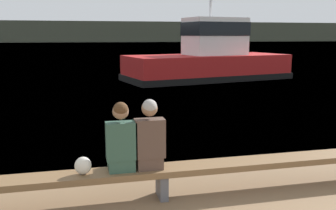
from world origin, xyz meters
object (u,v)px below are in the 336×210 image
person_left (121,140)px  tugboat_red (209,60)px  bench_main (162,172)px  shopping_bag (83,166)px  person_right (149,138)px

person_left → tugboat_red: (6.31, 14.15, 0.12)m
bench_main → shopping_bag: 1.14m
bench_main → person_left: (-0.59, 0.00, 0.52)m
bench_main → person_left: person_left is taller
tugboat_red → person_left: bearing=143.9°
bench_main → person_right: 0.56m
bench_main → person_right: size_ratio=8.54×
shopping_bag → tugboat_red: 15.75m
shopping_bag → bench_main: bearing=0.9°
bench_main → tugboat_red: (5.73, 14.15, 0.64)m
person_right → shopping_bag: (-0.95, -0.02, -0.33)m
person_left → tugboat_red: bearing=66.0°
tugboat_red → bench_main: bearing=145.9°
bench_main → tugboat_red: size_ratio=0.93×
person_left → person_right: 0.41m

